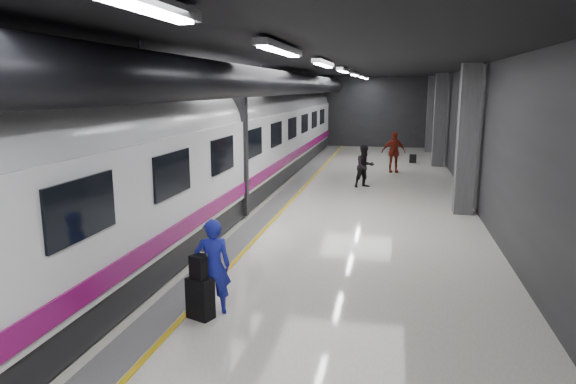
# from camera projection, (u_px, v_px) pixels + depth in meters

# --- Properties ---
(ground) EXTENTS (40.00, 40.00, 0.00)m
(ground) POSITION_uv_depth(u_px,v_px,m) (306.00, 221.00, 14.83)
(ground) COLOR silver
(ground) RESTS_ON ground
(platform_hall) EXTENTS (10.02, 40.02, 4.51)m
(platform_hall) POSITION_uv_depth(u_px,v_px,m) (302.00, 97.00, 15.10)
(platform_hall) COLOR black
(platform_hall) RESTS_ON ground
(train) EXTENTS (3.05, 38.00, 4.05)m
(train) POSITION_uv_depth(u_px,v_px,m) (197.00, 148.00, 15.06)
(train) COLOR black
(train) RESTS_ON ground
(traveler_main) EXTENTS (0.71, 0.60, 1.66)m
(traveler_main) POSITION_uv_depth(u_px,v_px,m) (213.00, 267.00, 8.65)
(traveler_main) COLOR #241AC9
(traveler_main) RESTS_ON ground
(suitcase_main) EXTENTS (0.50, 0.41, 0.70)m
(suitcase_main) POSITION_uv_depth(u_px,v_px,m) (200.00, 298.00, 8.54)
(suitcase_main) COLOR black
(suitcase_main) RESTS_ON ground
(shoulder_bag) EXTENTS (0.33, 0.27, 0.39)m
(shoulder_bag) POSITION_uv_depth(u_px,v_px,m) (198.00, 268.00, 8.41)
(shoulder_bag) COLOR black
(shoulder_bag) RESTS_ON suitcase_main
(traveler_far_a) EXTENTS (1.01, 0.97, 1.64)m
(traveler_far_a) POSITION_uv_depth(u_px,v_px,m) (365.00, 166.00, 19.80)
(traveler_far_a) COLOR black
(traveler_far_a) RESTS_ON ground
(traveler_far_b) EXTENTS (1.16, 0.69, 1.86)m
(traveler_far_b) POSITION_uv_depth(u_px,v_px,m) (394.00, 152.00, 23.36)
(traveler_far_b) COLOR maroon
(traveler_far_b) RESTS_ON ground
(suitcase_far) EXTENTS (0.35, 0.30, 0.44)m
(suitcase_far) POSITION_uv_depth(u_px,v_px,m) (413.00, 159.00, 26.40)
(suitcase_far) COLOR black
(suitcase_far) RESTS_ON ground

